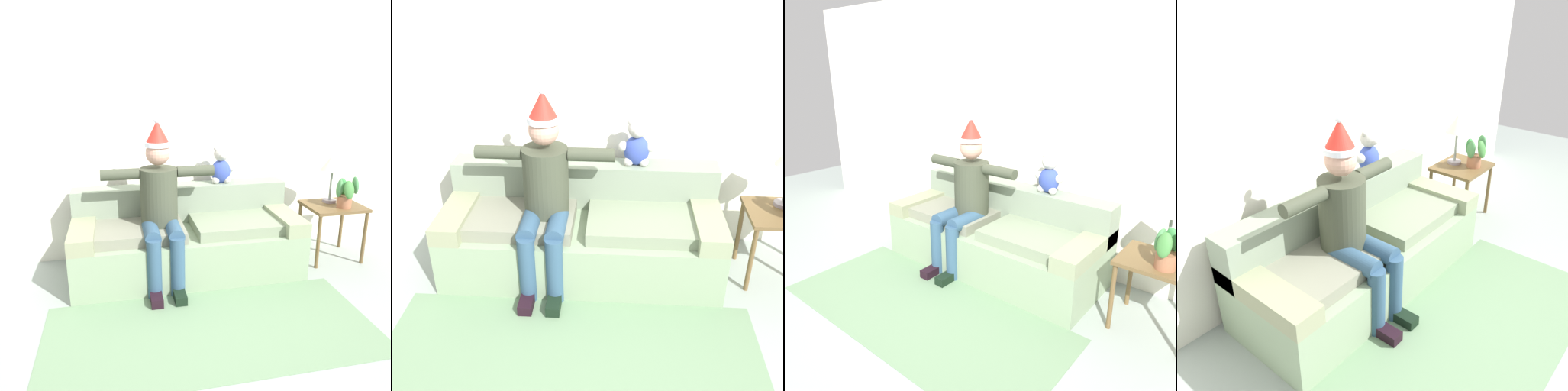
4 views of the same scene
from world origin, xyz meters
TOP-DOWN VIEW (x-y plane):
  - ground_plane at (0.00, 0.00)m, footprint 10.00×10.00m
  - back_wall at (0.00, 1.55)m, footprint 7.00×0.10m
  - couch at (0.00, 1.04)m, footprint 2.14×0.86m
  - person_seated at (-0.26, 0.88)m, footprint 1.02×0.77m
  - teddy_bear at (0.41, 1.30)m, footprint 0.29×0.17m
  - side_table at (1.53, 1.00)m, footprint 0.57×0.47m
  - area_rug at (0.00, 0.01)m, footprint 2.49×1.11m

SIDE VIEW (x-z plane):
  - ground_plane at x=0.00m, z-range 0.00..0.00m
  - area_rug at x=0.00m, z-range 0.00..0.01m
  - couch at x=0.00m, z-range -0.08..0.72m
  - side_table at x=1.53m, z-range 0.20..0.79m
  - person_seated at x=-0.26m, z-range 0.01..1.52m
  - teddy_bear at x=0.41m, z-range 0.78..1.16m
  - back_wall at x=0.00m, z-range 0.00..2.70m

